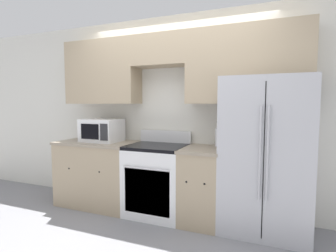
{
  "coord_description": "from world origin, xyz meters",
  "views": [
    {
      "loc": [
        1.2,
        -2.71,
        1.42
      ],
      "look_at": [
        -0.0,
        0.31,
        1.15
      ],
      "focal_mm": 28.0,
      "sensor_mm": 36.0,
      "label": 1
    }
  ],
  "objects_px": {
    "oven_range": "(157,179)",
    "refrigerator": "(265,155)",
    "bottle": "(218,136)",
    "microwave": "(102,130)"
  },
  "relations": [
    {
      "from": "bottle",
      "to": "microwave",
      "type": "bearing_deg",
      "value": -173.83
    },
    {
      "from": "oven_range",
      "to": "refrigerator",
      "type": "bearing_deg",
      "value": 1.94
    },
    {
      "from": "oven_range",
      "to": "refrigerator",
      "type": "distance_m",
      "value": 1.35
    },
    {
      "from": "refrigerator",
      "to": "microwave",
      "type": "xyz_separation_m",
      "value": [
        -2.15,
        -0.02,
        0.2
      ]
    },
    {
      "from": "oven_range",
      "to": "refrigerator",
      "type": "xyz_separation_m",
      "value": [
        1.29,
        0.04,
        0.4
      ]
    },
    {
      "from": "microwave",
      "to": "refrigerator",
      "type": "bearing_deg",
      "value": 0.42
    },
    {
      "from": "oven_range",
      "to": "microwave",
      "type": "height_order",
      "value": "microwave"
    },
    {
      "from": "refrigerator",
      "to": "microwave",
      "type": "bearing_deg",
      "value": -179.58
    },
    {
      "from": "bottle",
      "to": "refrigerator",
      "type": "bearing_deg",
      "value": -15.88
    },
    {
      "from": "oven_range",
      "to": "bottle",
      "type": "distance_m",
      "value": 0.95
    }
  ]
}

